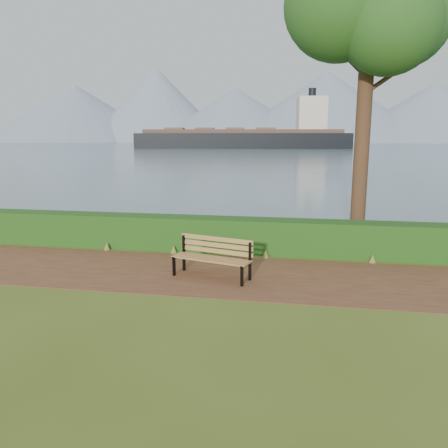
# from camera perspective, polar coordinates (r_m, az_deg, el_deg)

# --- Properties ---
(ground) EXTENTS (140.00, 140.00, 0.00)m
(ground) POSITION_cam_1_polar(r_m,az_deg,el_deg) (10.77, -4.09, -6.87)
(ground) COLOR #4B5E1B
(ground) RESTS_ON ground
(path) EXTENTS (40.00, 3.40, 0.01)m
(path) POSITION_cam_1_polar(r_m,az_deg,el_deg) (11.04, -3.71, -6.37)
(path) COLOR #582E1E
(path) RESTS_ON ground
(hedge) EXTENTS (32.00, 0.85, 1.00)m
(hedge) POSITION_cam_1_polar(r_m,az_deg,el_deg) (13.08, -1.30, -1.33)
(hedge) COLOR #1A4413
(hedge) RESTS_ON ground
(water) EXTENTS (700.00, 510.00, 0.00)m
(water) POSITION_cam_1_polar(r_m,az_deg,el_deg) (269.94, 9.96, 10.23)
(water) COLOR slate
(water) RESTS_ON ground
(mountains) EXTENTS (585.00, 190.00, 70.00)m
(mountains) POSITION_cam_1_polar(r_m,az_deg,el_deg) (416.84, 9.00, 14.31)
(mountains) COLOR gray
(mountains) RESTS_ON ground
(bench) EXTENTS (2.02, 1.06, 0.97)m
(bench) POSITION_cam_1_polar(r_m,az_deg,el_deg) (10.55, -1.43, -4.04)
(bench) COLOR black
(bench) RESTS_ON ground
(cargo_ship) EXTENTS (71.31, 21.23, 21.39)m
(cargo_ship) POSITION_cam_1_polar(r_m,az_deg,el_deg) (147.90, 3.41, 11.03)
(cargo_ship) COLOR black
(cargo_ship) RESTS_ON ground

